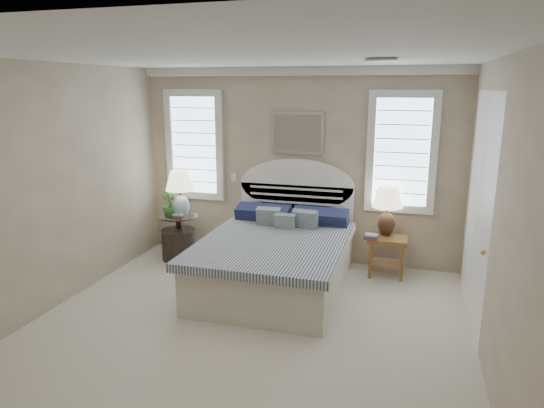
{
  "coord_description": "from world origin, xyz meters",
  "views": [
    {
      "loc": [
        1.53,
        -4.05,
        2.43
      ],
      "look_at": [
        0.06,
        1.0,
        1.16
      ],
      "focal_mm": 32.0,
      "sensor_mm": 36.0,
      "label": 1
    }
  ],
  "objects_px": {
    "bed": "(277,256)",
    "floor_pot": "(179,244)",
    "lamp_right": "(387,205)",
    "nightstand_right": "(387,248)",
    "side_table_left": "(179,232)",
    "lamp_left": "(180,188)"
  },
  "relations": [
    {
      "from": "lamp_right",
      "to": "side_table_left",
      "type": "bearing_deg",
      "value": -175.7
    },
    {
      "from": "side_table_left",
      "to": "nightstand_right",
      "type": "bearing_deg",
      "value": 1.94
    },
    {
      "from": "nightstand_right",
      "to": "lamp_left",
      "type": "relative_size",
      "value": 0.8
    },
    {
      "from": "bed",
      "to": "lamp_left",
      "type": "relative_size",
      "value": 3.42
    },
    {
      "from": "lamp_left",
      "to": "nightstand_right",
      "type": "bearing_deg",
      "value": 2.34
    },
    {
      "from": "side_table_left",
      "to": "floor_pot",
      "type": "height_order",
      "value": "side_table_left"
    },
    {
      "from": "floor_pot",
      "to": "lamp_right",
      "type": "xyz_separation_m",
      "value": [
        2.89,
        0.29,
        0.71
      ]
    },
    {
      "from": "nightstand_right",
      "to": "floor_pot",
      "type": "xyz_separation_m",
      "value": [
        -2.92,
        -0.17,
        -0.17
      ]
    },
    {
      "from": "nightstand_right",
      "to": "bed",
      "type": "bearing_deg",
      "value": -151.97
    },
    {
      "from": "side_table_left",
      "to": "lamp_right",
      "type": "relative_size",
      "value": 0.96
    },
    {
      "from": "bed",
      "to": "floor_pot",
      "type": "distance_m",
      "value": 1.71
    },
    {
      "from": "bed",
      "to": "nightstand_right",
      "type": "relative_size",
      "value": 4.29
    },
    {
      "from": "nightstand_right",
      "to": "lamp_left",
      "type": "distance_m",
      "value": 2.97
    },
    {
      "from": "bed",
      "to": "side_table_left",
      "type": "xyz_separation_m",
      "value": [
        -1.65,
        0.59,
        0.0
      ]
    },
    {
      "from": "side_table_left",
      "to": "lamp_left",
      "type": "bearing_deg",
      "value": -17.27
    },
    {
      "from": "floor_pot",
      "to": "lamp_right",
      "type": "bearing_deg",
      "value": 5.79
    },
    {
      "from": "floor_pot",
      "to": "side_table_left",
      "type": "bearing_deg",
      "value": 109.5
    },
    {
      "from": "floor_pot",
      "to": "lamp_left",
      "type": "distance_m",
      "value": 0.82
    },
    {
      "from": "bed",
      "to": "nightstand_right",
      "type": "bearing_deg",
      "value": 28.03
    },
    {
      "from": "side_table_left",
      "to": "lamp_right",
      "type": "xyz_separation_m",
      "value": [
        2.92,
        0.22,
        0.54
      ]
    },
    {
      "from": "lamp_left",
      "to": "lamp_right",
      "type": "height_order",
      "value": "lamp_left"
    },
    {
      "from": "side_table_left",
      "to": "lamp_left",
      "type": "height_order",
      "value": "lamp_left"
    }
  ]
}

